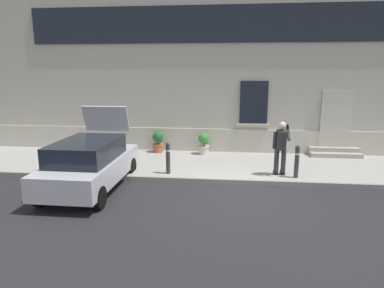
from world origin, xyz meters
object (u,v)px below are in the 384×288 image
(planter_charcoal, at_px, (110,142))
(planter_cream, at_px, (204,143))
(planter_terracotta, at_px, (158,141))
(hatchback_car_silver, at_px, (90,163))
(bollard_near_person, at_px, (297,160))
(bollard_far_left, at_px, (168,157))
(person_on_phone, at_px, (281,145))

(planter_charcoal, distance_m, planter_cream, 3.80)
(planter_charcoal, xyz_separation_m, planter_terracotta, (1.89, 0.39, 0.00))
(hatchback_car_silver, height_order, planter_cream, hatchback_car_silver)
(bollard_near_person, distance_m, bollard_far_left, 4.07)
(planter_charcoal, bearing_deg, bollard_far_left, -41.31)
(person_on_phone, bearing_deg, planter_terracotta, 156.76)
(hatchback_car_silver, height_order, bollard_near_person, hatchback_car_silver)
(bollard_far_left, xyz_separation_m, planter_terracotta, (-0.92, 2.86, -0.11))
(bollard_near_person, relative_size, bollard_far_left, 1.00)
(bollard_far_left, bearing_deg, planter_charcoal, 138.69)
(hatchback_car_silver, xyz_separation_m, planter_cream, (3.06, 4.03, -0.19))
(bollard_far_left, relative_size, planter_charcoal, 1.22)
(bollard_far_left, xyz_separation_m, planter_cream, (0.97, 2.73, -0.11))
(hatchback_car_silver, relative_size, bollard_near_person, 3.90)
(bollard_near_person, height_order, planter_charcoal, bollard_near_person)
(hatchback_car_silver, bearing_deg, bollard_near_person, 11.94)
(bollard_far_left, relative_size, person_on_phone, 0.60)
(bollard_near_person, xyz_separation_m, planter_terracotta, (-5.00, 2.86, -0.11))
(hatchback_car_silver, distance_m, person_on_phone, 5.89)
(hatchback_car_silver, relative_size, bollard_far_left, 3.90)
(hatchback_car_silver, bearing_deg, planter_terracotta, 74.39)
(bollard_near_person, xyz_separation_m, bollard_far_left, (-4.07, 0.00, 0.00))
(hatchback_car_silver, relative_size, planter_cream, 4.74)
(bollard_near_person, bearing_deg, planter_charcoal, 160.24)
(bollard_near_person, height_order, planter_terracotta, bollard_near_person)
(bollard_far_left, bearing_deg, person_on_phone, 3.31)
(hatchback_car_silver, bearing_deg, bollard_far_left, 31.98)
(hatchback_car_silver, xyz_separation_m, bollard_far_left, (2.09, 1.30, -0.09))
(person_on_phone, distance_m, planter_cream, 3.68)
(planter_charcoal, relative_size, planter_terracotta, 1.00)
(hatchback_car_silver, height_order, bollard_far_left, hatchback_car_silver)
(bollard_near_person, xyz_separation_m, planter_cream, (-3.10, 2.73, -0.11))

